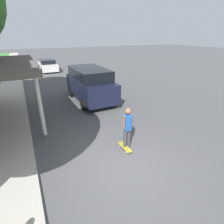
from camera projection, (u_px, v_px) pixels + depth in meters
The scene contains 6 objects.
ground_plane at pixel (124, 166), 6.01m from camera, with size 120.00×120.00×0.00m, color #49494C.
sidewalk at pixel (10, 118), 9.39m from camera, with size 1.80×80.00×0.10m.
suv_parked at pixel (90, 84), 11.57m from camera, with size 2.20×4.60×2.16m.
car_down_street at pixel (48, 65), 21.47m from camera, with size 1.96×4.32×1.37m.
skateboarder at pixel (127, 127), 6.58m from camera, with size 0.41×0.23×1.71m.
skateboard at pixel (125, 147), 6.87m from camera, with size 0.23×0.77×0.10m.
Camera 1 is at (-2.52, -4.04, 4.14)m, focal length 28.00 mm.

